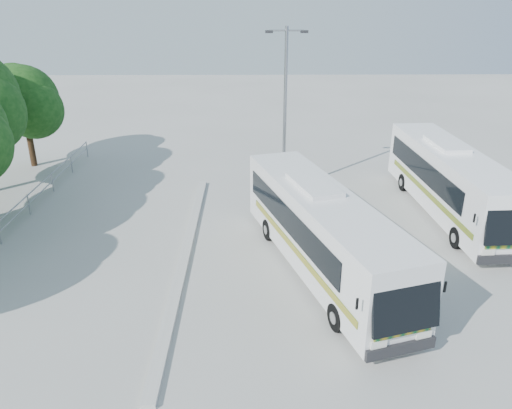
{
  "coord_description": "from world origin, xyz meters",
  "views": [
    {
      "loc": [
        0.26,
        -15.42,
        9.48
      ],
      "look_at": [
        0.5,
        2.83,
        1.78
      ],
      "focal_mm": 35.0,
      "sensor_mm": 36.0,
      "label": 1
    }
  ],
  "objects_px": {
    "coach_main": "(322,231)",
    "coach_adjacent": "(450,180)",
    "tree_far_e": "(24,101)",
    "lamppost": "(285,105)"
  },
  "relations": [
    {
      "from": "coach_main",
      "to": "coach_adjacent",
      "type": "bearing_deg",
      "value": 21.64
    },
    {
      "from": "coach_main",
      "to": "coach_adjacent",
      "type": "xyz_separation_m",
      "value": [
        6.58,
        5.21,
        0.01
      ]
    },
    {
      "from": "tree_far_e",
      "to": "lamppost",
      "type": "distance_m",
      "value": 15.3
    },
    {
      "from": "tree_far_e",
      "to": "lamppost",
      "type": "xyz_separation_m",
      "value": [
        14.63,
        -4.43,
        0.62
      ]
    },
    {
      "from": "tree_far_e",
      "to": "coach_adjacent",
      "type": "xyz_separation_m",
      "value": [
        22.07,
        -7.38,
        -2.24
      ]
    },
    {
      "from": "coach_main",
      "to": "tree_far_e",
      "type": "bearing_deg",
      "value": 124.15
    },
    {
      "from": "coach_adjacent",
      "to": "coach_main",
      "type": "bearing_deg",
      "value": -144.29
    },
    {
      "from": "tree_far_e",
      "to": "lamppost",
      "type": "bearing_deg",
      "value": -16.84
    },
    {
      "from": "tree_far_e",
      "to": "coach_main",
      "type": "bearing_deg",
      "value": -39.1
    },
    {
      "from": "coach_adjacent",
      "to": "lamppost",
      "type": "relative_size",
      "value": 1.34
    }
  ]
}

